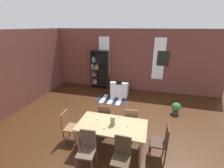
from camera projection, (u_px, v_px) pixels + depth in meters
name	position (u px, v px, depth m)	size (l,w,h in m)	color
ground_plane	(111.00, 131.00, 5.05)	(10.27, 10.27, 0.00)	#341C0D
back_wall_brick	(130.00, 61.00, 7.94)	(8.90, 0.12, 3.10)	brown
left_wall_brick	(2.00, 76.00, 5.47)	(0.12, 8.47, 3.10)	brown
window_pane_0	(104.00, 56.00, 8.16)	(0.55, 0.02, 2.02)	white
window_pane_1	(159.00, 59.00, 7.49)	(0.55, 0.02, 2.02)	white
dining_table	(112.00, 127.00, 4.11)	(1.82, 0.94, 0.77)	#90754E
vase_on_table	(113.00, 121.00, 4.03)	(0.13, 0.13, 0.25)	#998466
tealight_candle_0	(104.00, 128.00, 3.92)	(0.04, 0.04, 0.04)	silver
tealight_candle_1	(97.00, 119.00, 4.29)	(0.04, 0.04, 0.04)	silver
tealight_candle_2	(128.00, 126.00, 3.99)	(0.04, 0.04, 0.03)	silver
dining_chair_far_left	(105.00, 117.00, 4.90)	(0.41, 0.41, 0.95)	#4F3424
dining_chair_far_right	(131.00, 121.00, 4.70)	(0.43, 0.43, 0.95)	brown
dining_chair_head_right	(161.00, 141.00, 3.86)	(0.41, 0.41, 0.95)	#39241A
dining_chair_near_right	(122.00, 155.00, 3.44)	(0.41, 0.41, 0.95)	#37291A
dining_chair_head_left	(69.00, 125.00, 4.47)	(0.42, 0.42, 0.95)	brown
dining_chair_near_left	(87.00, 148.00, 3.63)	(0.43, 0.43, 0.95)	#4C392E
bookshelf_tall	(99.00, 69.00, 8.30)	(0.91, 0.31, 2.03)	black
armchair_white	(120.00, 90.00, 7.60)	(0.84, 0.84, 0.75)	white
potted_plant_by_shelf	(176.00, 108.00, 5.96)	(0.34, 0.34, 0.46)	#333338
striped_rug	(112.00, 99.00, 7.22)	(1.33, 0.94, 0.01)	#1E1E33
framed_picture	(163.00, 59.00, 7.42)	(0.56, 0.03, 0.72)	black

